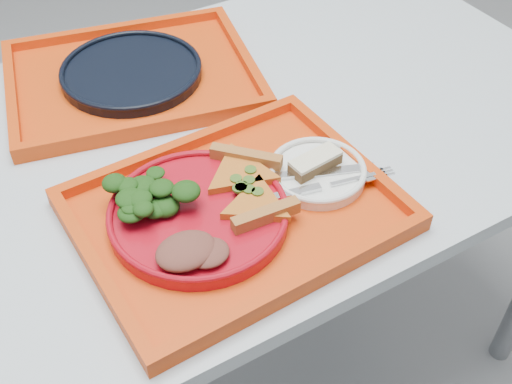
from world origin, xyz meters
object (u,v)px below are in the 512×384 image
at_px(dinner_plate, 199,216).
at_px(dessert_bar, 315,162).
at_px(tray_main, 235,214).
at_px(tray_far, 133,79).
at_px(navy_plate, 132,73).

distance_m(dinner_plate, dessert_bar, 0.20).
relative_size(tray_main, tray_far, 1.00).
bearing_deg(navy_plate, dessert_bar, -70.41).
height_order(tray_main, tray_far, same).
distance_m(tray_main, navy_plate, 0.40).
bearing_deg(tray_far, navy_plate, 12.25).
bearing_deg(tray_far, dinner_plate, -86.20).
height_order(tray_far, dessert_bar, dessert_bar).
distance_m(tray_main, dessert_bar, 0.15).
height_order(tray_main, navy_plate, navy_plate).
bearing_deg(tray_main, tray_far, 87.41).
bearing_deg(navy_plate, dinner_plate, -98.44).
xyz_separation_m(tray_main, dessert_bar, (0.14, 0.01, 0.03)).
height_order(dinner_plate, navy_plate, dinner_plate).
xyz_separation_m(tray_far, navy_plate, (0.00, 0.00, 0.01)).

